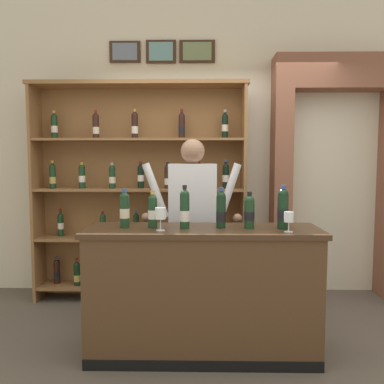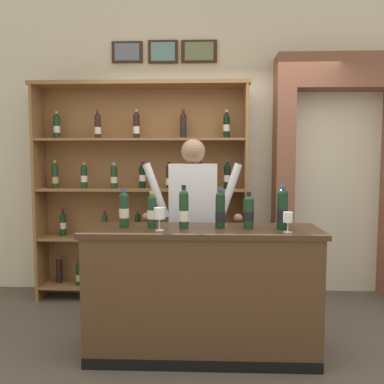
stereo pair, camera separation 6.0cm
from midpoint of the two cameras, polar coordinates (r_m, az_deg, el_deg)
The scene contains 14 objects.
ground_plane at distance 3.25m, azimuth 3.82°, elevation -22.92°, with size 14.00×14.00×0.02m, color brown.
back_wall at distance 4.46m, azimuth 2.94°, elevation 6.72°, with size 12.00×0.19×3.30m.
wine_shelf at distance 4.17m, azimuth -8.03°, elevation 0.62°, with size 2.26×0.35×2.30m.
archway_doorway at distance 4.56m, azimuth 19.84°, elevation 4.12°, with size 1.40×0.45×2.60m.
tasting_counter at distance 3.05m, azimuth 0.97°, elevation -14.54°, with size 1.77×0.53×0.99m.
shopkeeper at distance 3.49m, azimuth -0.40°, elevation -2.73°, with size 0.91×0.22×1.69m.
tasting_bottle_super_tuscan at distance 2.97m, azimuth -10.49°, elevation -2.49°, with size 0.07×0.07×0.30m.
tasting_bottle_vin_santo at distance 2.94m, azimuth -6.41°, elevation -2.71°, with size 0.07×0.07×0.28m.
tasting_bottle_riserva at distance 2.89m, azimuth -1.68°, elevation -2.51°, with size 0.07×0.07×0.33m.
tasting_bottle_grappa at distance 2.92m, azimuth 3.71°, elevation -2.60°, with size 0.07×0.07×0.31m.
tasting_bottle_bianco at distance 2.92m, azimuth 7.88°, elevation -2.85°, with size 0.08×0.08×0.28m.
tasting_bottle_chianti at distance 2.94m, azimuth 12.71°, elevation -2.37°, with size 0.08×0.08×0.33m.
wine_glass_right at distance 2.81m, azimuth -5.28°, elevation -3.25°, with size 0.08×0.08×0.17m.
wine_glass_left at distance 2.82m, azimuth 13.51°, elevation -3.73°, with size 0.07×0.07×0.15m.
Camera 1 is at (-0.18, -2.88, 1.50)m, focal length 36.14 mm.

